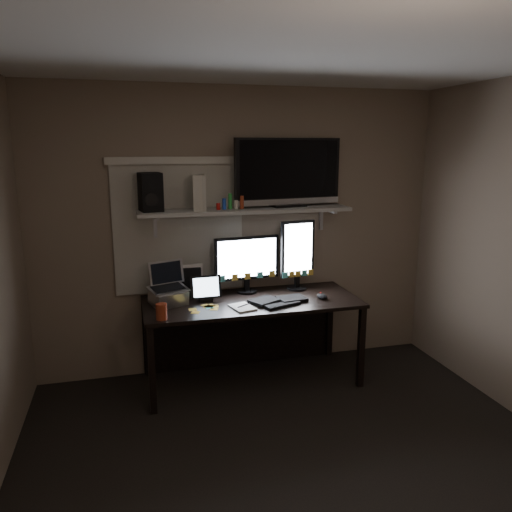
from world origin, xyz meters
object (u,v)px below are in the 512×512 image
object	(u,v)px
desk	(248,315)
tablet	(206,288)
mouse	(322,296)
game_console	(199,192)
monitor_landscape	(247,264)
speaker	(150,192)
tv	(288,173)
laptop	(168,285)
cup	(161,312)
monitor_portrait	(297,255)
keyboard	(278,300)

from	to	relation	value
desk	tablet	size ratio (longest dim) A/B	7.12
mouse	tablet	distance (m)	0.98
tablet	game_console	size ratio (longest dim) A/B	0.88
monitor_landscape	speaker	xyz separation A→B (m)	(-0.80, -0.02, 0.65)
desk	speaker	world-z (taller)	speaker
game_console	tv	bearing A→B (deg)	16.48
mouse	speaker	bearing A→B (deg)	159.27
laptop	cup	size ratio (longest dim) A/B	2.77
desk	cup	size ratio (longest dim) A/B	14.78
monitor_portrait	cup	size ratio (longest dim) A/B	5.23
mouse	game_console	bearing A→B (deg)	154.59
tablet	monitor_portrait	bearing A→B (deg)	8.46
game_console	monitor_landscape	bearing A→B (deg)	17.34
monitor_portrait	keyboard	distance (m)	0.52
laptop	tv	bearing A→B (deg)	-9.44
laptop	game_console	distance (m)	0.80
desk	monitor_portrait	world-z (taller)	monitor_portrait
game_console	speaker	bearing A→B (deg)	-167.50
tv	game_console	size ratio (longest dim) A/B	3.39
monitor_landscape	keyboard	size ratio (longest dim) A/B	1.23
monitor_portrait	tablet	world-z (taller)	monitor_portrait
monitor_portrait	cup	distance (m)	1.37
desk	monitor_landscape	xyz separation A→B (m)	(0.02, 0.11, 0.43)
tablet	speaker	size ratio (longest dim) A/B	0.82
monitor_landscape	mouse	bearing A→B (deg)	-37.84
monitor_portrait	desk	bearing A→B (deg)	-176.50
tablet	cup	world-z (taller)	tablet
keyboard	tablet	world-z (taller)	tablet
monitor_portrait	laptop	size ratio (longest dim) A/B	1.89
desk	laptop	distance (m)	0.77
keyboard	cup	distance (m)	0.99
mouse	tv	size ratio (longest dim) A/B	0.12
keyboard	tablet	bearing A→B (deg)	145.01
keyboard	cup	size ratio (longest dim) A/B	3.90
keyboard	laptop	size ratio (longest dim) A/B	1.41
monitor_portrait	game_console	world-z (taller)	game_console
monitor_portrait	game_console	xyz separation A→B (m)	(-0.87, -0.01, 0.58)
monitor_landscape	monitor_portrait	size ratio (longest dim) A/B	0.92
monitor_landscape	monitor_portrait	bearing A→B (deg)	-8.65
cup	tv	xyz separation A→B (m)	(1.16, 0.54, 0.98)
laptop	monitor_landscape	bearing A→B (deg)	-5.01
tv	monitor_landscape	bearing A→B (deg)	174.28
game_console	speaker	size ratio (longest dim) A/B	0.93
desk	keyboard	xyz separation A→B (m)	(0.20, -0.22, 0.19)
monitor_portrait	tablet	distance (m)	0.89
game_console	tablet	bearing A→B (deg)	-70.20
desk	mouse	xyz separation A→B (m)	(0.59, -0.24, 0.20)
tv	speaker	world-z (taller)	tv
speaker	laptop	bearing A→B (deg)	-69.09
desk	mouse	world-z (taller)	mouse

